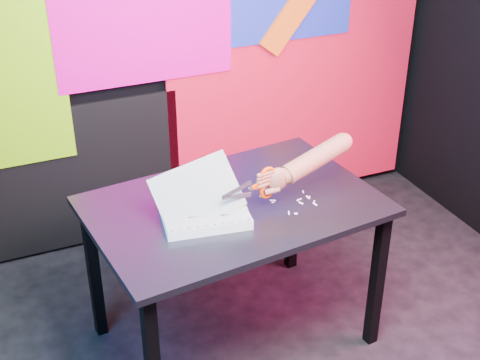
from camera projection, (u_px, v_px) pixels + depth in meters
name	position (u px, v px, depth m)	size (l,w,h in m)	color
room	(332.00, 101.00, 2.30)	(3.01, 3.01, 2.71)	black
backdrop	(202.00, 72.00, 3.68)	(2.88, 0.05, 2.08)	red
work_table	(234.00, 220.00, 2.90)	(1.30, 0.94, 0.75)	black
printout_stack	(204.00, 213.00, 2.74)	(0.39, 0.31, 0.27)	beige
scissors	(264.00, 184.00, 2.76)	(0.26, 0.06, 0.15)	silver
hand_forearm	(310.00, 162.00, 2.86)	(0.48, 0.14, 0.17)	#9B5342
paper_clippings	(295.00, 202.00, 2.87)	(0.21, 0.20, 0.00)	white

